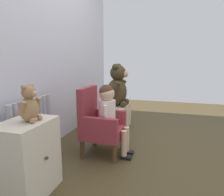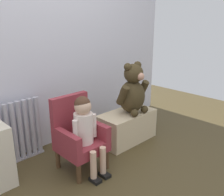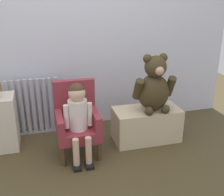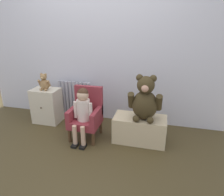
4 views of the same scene
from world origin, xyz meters
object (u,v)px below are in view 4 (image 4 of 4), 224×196
child_armchair (86,114)px  large_teddy_bear (145,100)px  small_dresser (47,106)px  child_figure (83,108)px  low_bench (140,129)px  small_teddy_bear (44,83)px  radiator (75,100)px

child_armchair → large_teddy_bear: large_teddy_bear is taller
child_armchair → small_dresser: bearing=161.5°
child_figure → large_teddy_bear: 0.79m
low_bench → child_armchair: bearing=-176.5°
child_armchair → child_figure: size_ratio=0.95×
small_teddy_bear → child_figure: bearing=-24.5°
low_bench → small_dresser: bearing=171.9°
large_teddy_bear → low_bench: bearing=146.8°
small_teddy_bear → radiator: bearing=38.0°
radiator → child_figure: child_figure is taller
small_dresser → large_teddy_bear: large_teddy_bear is taller
radiator → small_dresser: radiator is taller
radiator → large_teddy_bear: large_teddy_bear is taller
child_armchair → large_teddy_bear: bearing=0.9°
small_dresser → low_bench: (1.47, -0.21, -0.10)m
radiator → child_armchair: child_armchair is taller
small_teddy_bear → small_dresser: bearing=126.5°
small_dresser → low_bench: bearing=-8.1°
radiator → small_dresser: size_ratio=1.14×
radiator → small_teddy_bear: bearing=-142.0°
child_armchair → large_teddy_bear: (0.77, 0.01, 0.27)m
radiator → child_armchair: 0.63m
low_bench → small_teddy_bear: (-1.45, 0.18, 0.48)m
small_dresser → small_teddy_bear: size_ratio=2.11×
radiator → small_teddy_bear: small_teddy_bear is taller
small_teddy_bear → child_armchair: bearing=-16.9°
radiator → small_teddy_bear: 0.55m
small_dresser → low_bench: size_ratio=0.80×
low_bench → radiator: bearing=158.1°
child_armchair → low_bench: child_armchair is taller
radiator → small_dresser: (-0.36, -0.24, -0.04)m
child_armchair → radiator: bearing=128.6°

